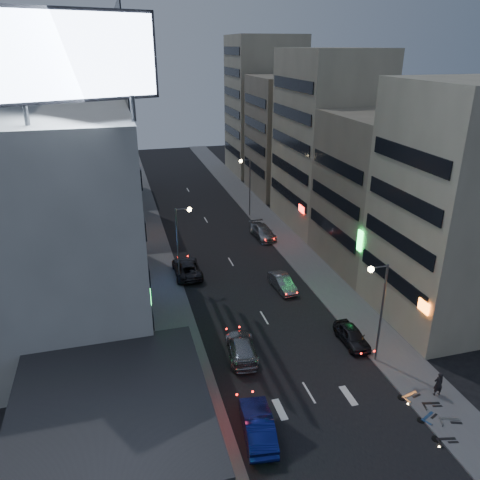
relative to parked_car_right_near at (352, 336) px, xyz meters
name	(u,v)px	position (x,y,z in m)	size (l,w,h in m)	color
ground	(334,435)	(-5.60, -8.52, -0.71)	(180.00, 180.00, 0.00)	black
sidewalk_left	(155,255)	(-13.60, 21.48, -0.65)	(4.00, 120.00, 0.12)	#4C4C4F
sidewalk_right	(286,241)	(2.40, 21.48, -0.65)	(4.00, 120.00, 0.12)	#4C4C4F
food_court	(97,432)	(-19.50, -6.52, 1.27)	(11.00, 13.00, 3.88)	#B0A58A
white_building	(51,217)	(-22.60, 11.48, 8.29)	(14.00, 24.00, 18.00)	beige
shophouse_near	(455,208)	(9.40, 1.98, 9.29)	(10.00, 11.00, 20.00)	#B0A58A
shophouse_mid	(382,192)	(9.90, 13.48, 7.29)	(11.00, 12.00, 16.00)	gray
shophouse_far	(327,141)	(9.40, 26.48, 10.29)	(10.00, 14.00, 22.00)	#B0A58A
far_left_a	(80,146)	(-21.10, 36.48, 9.29)	(11.00, 10.00, 20.00)	beige
far_left_b	(82,147)	(-21.60, 49.48, 6.79)	(12.00, 10.00, 15.00)	slate
far_right_a	(288,136)	(9.90, 41.48, 8.29)	(11.00, 12.00, 18.00)	gray
far_right_b	(264,106)	(10.40, 55.48, 11.29)	(12.00, 12.00, 24.00)	#B0A58A
billboard	(74,57)	(-18.59, 1.45, 20.95)	(9.52, 3.75, 6.20)	#595B60
street_lamp_right_near	(378,300)	(0.30, -2.52, 4.65)	(1.60, 0.44, 8.02)	#595B60
street_lamp_left	(181,235)	(-11.50, 13.48, 4.65)	(1.60, 0.44, 8.02)	#595B60
street_lamp_right_far	(247,179)	(0.30, 31.48, 4.65)	(1.60, 0.44, 8.02)	#595B60
parked_car_right_near	(352,336)	(0.00, 0.00, 0.00)	(1.68, 4.17, 1.42)	black
parked_car_right_mid	(282,283)	(-2.26, 10.02, 0.00)	(1.50, 4.31, 1.42)	gray
parked_car_left	(187,268)	(-10.81, 15.62, 0.08)	(2.62, 5.68, 1.58)	black
parked_car_right_far	(263,232)	(0.00, 23.32, 0.05)	(2.14, 5.27, 1.53)	gray
road_car_blue	(258,425)	(-10.18, -7.24, 0.12)	(1.75, 5.02, 1.65)	navy
road_car_silver	(242,347)	(-8.99, 0.77, 0.04)	(2.10, 5.17, 1.50)	#93959A
person	(438,384)	(2.69, -7.14, 0.33)	(0.67, 0.44, 1.85)	black
scooter_black_a	(456,430)	(1.40, -10.69, -0.05)	(1.76, 0.59, 1.08)	black
scooter_silver_a	(461,411)	(2.71, -9.43, 0.00)	(1.94, 0.65, 1.19)	#93969A
scooter_blue	(432,404)	(1.37, -8.38, -0.06)	(1.74, 0.58, 1.06)	navy
scooter_black_b	(440,395)	(2.43, -7.80, -0.04)	(1.79, 0.60, 1.09)	black
scooter_silver_b	(416,384)	(1.53, -6.42, -0.01)	(1.89, 0.63, 1.15)	#96999D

